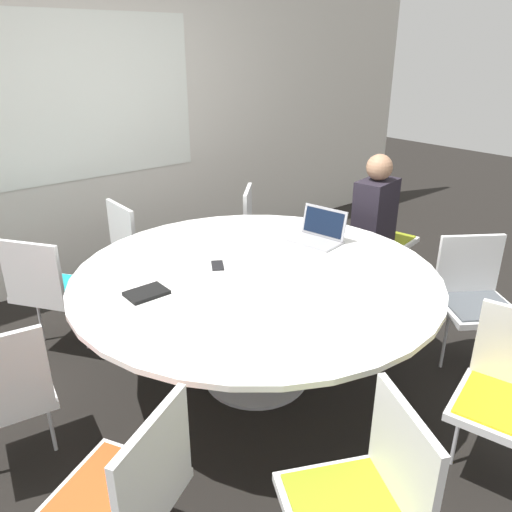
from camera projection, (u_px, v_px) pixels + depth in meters
The scene contains 16 objects.
ground_plane at pixel (256, 376), 3.18m from camera, with size 16.00×16.00×0.00m, color black.
wall_back at pixel (94, 122), 4.17m from camera, with size 8.00×0.07×2.70m.
conference_table at pixel (256, 285), 2.92m from camera, with size 2.11×2.11×0.73m.
chair_0 at pixel (379, 231), 4.22m from camera, with size 0.51×0.49×0.84m.
chair_1 at pixel (263, 229), 4.27m from camera, with size 0.61×0.61×0.84m.
chair_2 at pixel (139, 244), 3.94m from camera, with size 0.42×0.44×0.84m.
chair_3 at pixel (48, 285), 3.27m from camera, with size 0.60×0.60×0.84m.
chair_4 at pixel (1, 390), 2.27m from camera, with size 0.50×0.48×0.84m.
chair_5 at pixel (127, 489), 1.77m from camera, with size 0.59×0.58×0.84m.
chair_6 at pixel (365, 495), 1.74m from camera, with size 0.57×0.58×0.84m.
chair_7 at pixel (512, 389), 2.28m from camera, with size 0.52×0.53×0.84m.
chair_8 at pixel (475, 293), 3.16m from camera, with size 0.60×0.60×0.84m.
person_0 at pixel (376, 218), 3.92m from camera, with size 0.39×0.31×1.19m.
laptop at pixel (319, 233), 3.33m from camera, with size 0.30×0.37×0.21m.
spiral_notebook at pixel (146, 293), 2.62m from camera, with size 0.21×0.15×0.02m.
cell_phone at pixel (217, 265), 2.96m from camera, with size 0.13×0.16×0.01m.
Camera 1 is at (-1.66, -2.03, 1.95)m, focal length 35.00 mm.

